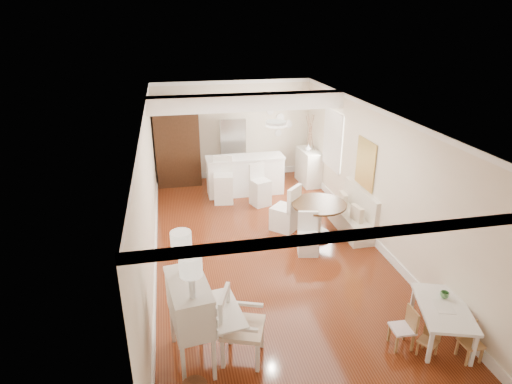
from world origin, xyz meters
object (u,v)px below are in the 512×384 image
object	(u,v)px
gustavian_armchair	(243,327)
bar_stool_left	(223,180)
sideboard	(309,167)
slip_chair_far	(285,207)
kids_chair_b	(402,328)
kids_chair_c	(471,343)
kids_table	(441,323)
dining_table	(318,220)
slip_chair_near	(308,234)
bar_stool_right	(260,185)
breakfast_counter	(245,175)
fridge	(245,150)
secretary_bureau	(191,322)
kids_chair_a	(428,341)
pantry_cabinet	(177,145)

from	to	relation	value
gustavian_armchair	bar_stool_left	distance (m)	5.45
sideboard	slip_chair_far	bearing A→B (deg)	-120.53
kids_chair_b	kids_chair_c	distance (m)	0.91
kids_table	dining_table	xyz separation A→B (m)	(-0.71, 3.38, 0.11)
slip_chair_near	kids_chair_c	bearing A→B (deg)	-55.80
kids_chair_c	slip_chair_near	distance (m)	3.48
slip_chair_near	bar_stool_right	distance (m)	2.56
breakfast_counter	bar_stool_left	xyz separation A→B (m)	(-0.65, -0.47, 0.08)
kids_chair_b	fridge	size ratio (longest dim) A/B	0.35
kids_chair_b	secretary_bureau	bearing A→B (deg)	-93.83
slip_chair_far	fridge	distance (m)	3.32
kids_chair_b	sideboard	size ratio (longest dim) A/B	0.62
gustavian_armchair	kids_chair_b	size ratio (longest dim) A/B	1.65
secretary_bureau	slip_chair_far	world-z (taller)	secretary_bureau
slip_chair_far	sideboard	world-z (taller)	slip_chair_far
bar_stool_left	bar_stool_right	distance (m)	0.95
kids_table	slip_chair_near	bearing A→B (deg)	112.25
kids_table	kids_chair_c	world-z (taller)	same
kids_table	slip_chair_far	xyz separation A→B (m)	(-1.31, 3.88, 0.25)
kids_chair_a	kids_chair_b	distance (m)	0.37
kids_table	breakfast_counter	size ratio (longest dim) A/B	0.56
sideboard	secretary_bureau	bearing A→B (deg)	-123.15
kids_table	kids_chair_c	distance (m)	0.48
bar_stool_left	secretary_bureau	bearing A→B (deg)	-94.98
breakfast_counter	bar_stool_right	world-z (taller)	bar_stool_right
bar_stool_right	slip_chair_near	bearing A→B (deg)	-100.14
gustavian_armchair	bar_stool_left	xyz separation A→B (m)	(0.46, 5.43, 0.07)
slip_chair_near	fridge	world-z (taller)	fridge
slip_chair_far	bar_stool_left	world-z (taller)	bar_stool_left
secretary_bureau	fridge	xyz separation A→B (m)	(2.00, 6.85, 0.27)
kids_chair_a	slip_chair_far	world-z (taller)	slip_chair_far
dining_table	sideboard	size ratio (longest dim) A/B	1.13
fridge	bar_stool_right	bearing A→B (deg)	-88.85
kids_chair_c	slip_chair_far	bearing A→B (deg)	107.01
kids_chair_c	slip_chair_far	world-z (taller)	slip_chair_far
bar_stool_left	pantry_cabinet	size ratio (longest dim) A/B	0.51
secretary_bureau	slip_chair_near	xyz separation A→B (m)	(2.47, 2.45, -0.21)
gustavian_armchair	bar_stool_left	bearing A→B (deg)	15.02
bar_stool_left	bar_stool_right	world-z (taller)	bar_stool_left
kids_chair_c	pantry_cabinet	world-z (taller)	pantry_cabinet
kids_chair_b	slip_chair_far	size ratio (longest dim) A/B	0.60
kids_chair_a	fridge	world-z (taller)	fridge
bar_stool_right	slip_chair_far	bearing A→B (deg)	-99.78
kids_chair_a	dining_table	world-z (taller)	dining_table
kids_chair_c	kids_chair_a	bearing A→B (deg)	159.22
breakfast_counter	pantry_cabinet	size ratio (longest dim) A/B	0.89
kids_chair_a	bar_stool_left	world-z (taller)	bar_stool_left
kids_chair_a	breakfast_counter	world-z (taller)	breakfast_counter
gustavian_armchair	sideboard	distance (m)	6.96
secretary_bureau	breakfast_counter	size ratio (longest dim) A/B	0.62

